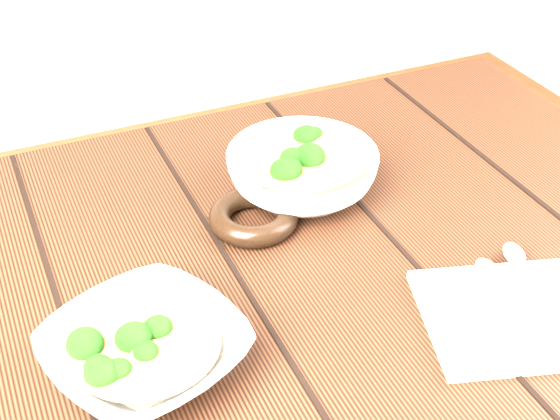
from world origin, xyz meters
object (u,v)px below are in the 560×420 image
(soup_bowl_front, at_px, (145,350))
(trivet, at_px, (253,217))
(table, at_px, (261,353))
(soup_bowl_back, at_px, (302,172))
(napkin, at_px, (515,315))

(soup_bowl_front, relative_size, trivet, 2.16)
(trivet, bearing_deg, table, -108.88)
(table, xyz_separation_m, soup_bowl_back, (0.12, 0.14, 0.15))
(soup_bowl_back, distance_m, trivet, 0.10)
(soup_bowl_back, bearing_deg, trivet, -154.24)
(trivet, xyz_separation_m, napkin, (0.19, -0.27, -0.01))
(table, distance_m, trivet, 0.17)
(table, relative_size, trivet, 10.58)
(soup_bowl_front, height_order, trivet, soup_bowl_front)
(soup_bowl_back, relative_size, trivet, 2.00)
(trivet, bearing_deg, soup_bowl_back, 25.76)
(trivet, bearing_deg, napkin, -54.51)
(napkin, bearing_deg, soup_bowl_back, 125.78)
(soup_bowl_back, bearing_deg, table, -130.55)
(soup_bowl_front, relative_size, soup_bowl_back, 1.08)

